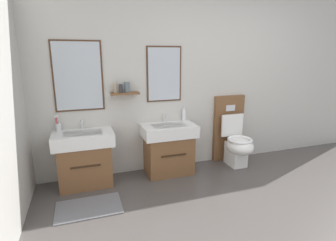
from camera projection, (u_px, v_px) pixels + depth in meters
The scene contains 9 objects.
wall_back at pixel (220, 72), 3.87m from camera, with size 5.46×0.27×2.68m.
bath_mat at pixel (89, 207), 2.81m from camera, with size 0.68×0.44×0.01m, color slate.
vanity_sink_left at pixel (85, 157), 3.25m from camera, with size 0.71×0.46×0.68m.
tap_on_left_sink at pixel (82, 123), 3.31m from camera, with size 0.03×0.13×0.11m.
vanity_sink_right at pixel (168, 147), 3.60m from camera, with size 0.71×0.46×0.68m.
tap_on_right_sink at pixel (165, 117), 3.65m from camera, with size 0.03×0.13×0.11m.
toilet at pixel (234, 139), 3.90m from camera, with size 0.48×0.62×1.00m.
toothbrush_cup at pixel (58, 126), 3.21m from camera, with size 0.07×0.07×0.21m.
soap_dispenser at pixel (184, 114), 3.74m from camera, with size 0.06×0.06×0.20m.
Camera 1 is at (-2.01, -1.46, 1.59)m, focal length 28.18 mm.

